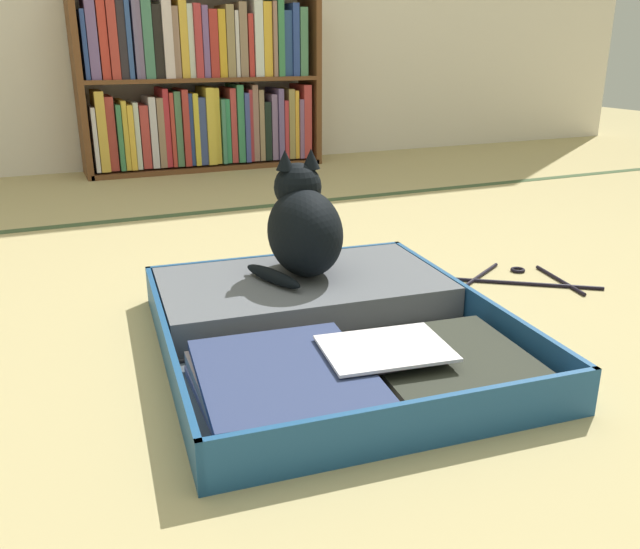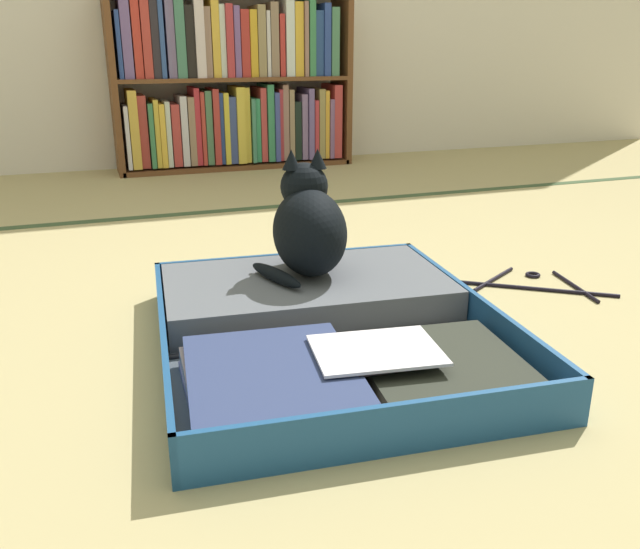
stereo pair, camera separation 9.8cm
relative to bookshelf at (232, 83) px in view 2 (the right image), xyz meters
The scene contains 6 objects.
ground_plane 2.31m from the bookshelf, 97.96° to the right, with size 10.00×10.00×0.00m, color tan.
tatami_border 1.09m from the bookshelf, 108.36° to the right, with size 4.80×0.05×0.00m.
bookshelf is the anchor object (origin of this frame).
open_suitcase 2.25m from the bookshelf, 97.92° to the right, with size 0.76×0.87×0.09m.
black_cat 2.03m from the bookshelf, 97.63° to the right, with size 0.24×0.27×0.29m.
clothes_hanger 2.14m from the bookshelf, 80.31° to the right, with size 0.35×0.30×0.01m.
Camera 2 is at (-0.44, -1.19, 0.61)m, focal length 37.08 mm.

